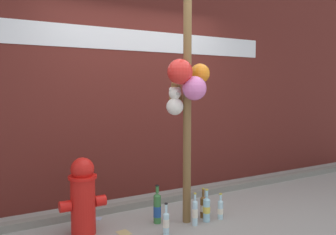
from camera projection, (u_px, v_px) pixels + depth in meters
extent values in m
plane|color=gray|center=(197.00, 233.00, 3.49)|extent=(14.00, 14.00, 0.00)
cube|color=#561E19|center=(133.00, 66.00, 4.66)|extent=(10.00, 0.20, 3.47)
cube|color=silver|center=(87.00, 37.00, 4.22)|extent=(5.46, 0.01, 0.27)
cube|color=slate|center=(152.00, 201.00, 4.34)|extent=(8.00, 0.12, 0.08)
cylinder|color=brown|center=(187.00, 96.00, 3.67)|extent=(0.09, 0.09, 2.70)
sphere|color=orange|center=(200.00, 74.00, 3.82)|extent=(0.22, 0.22, 0.22)
sphere|color=red|center=(180.00, 72.00, 3.54)|extent=(0.26, 0.26, 0.26)
sphere|color=#D66BB2|center=(194.00, 88.00, 3.57)|extent=(0.25, 0.25, 0.25)
sphere|color=brown|center=(176.00, 98.00, 3.74)|extent=(0.15, 0.15, 0.15)
sphere|color=brown|center=(176.00, 87.00, 3.73)|extent=(0.11, 0.11, 0.11)
sphere|color=brown|center=(173.00, 84.00, 3.71)|extent=(0.04, 0.04, 0.04)
sphere|color=brown|center=(179.00, 84.00, 3.75)|extent=(0.04, 0.04, 0.04)
sphere|color=brown|center=(178.00, 87.00, 3.69)|extent=(0.04, 0.04, 0.04)
sphere|color=silver|center=(175.00, 107.00, 3.65)|extent=(0.18, 0.18, 0.18)
sphere|color=silver|center=(175.00, 93.00, 3.64)|extent=(0.13, 0.13, 0.13)
sphere|color=silver|center=(171.00, 90.00, 3.62)|extent=(0.05, 0.05, 0.05)
sphere|color=silver|center=(178.00, 89.00, 3.66)|extent=(0.05, 0.05, 0.05)
sphere|color=#9D9992|center=(178.00, 93.00, 3.59)|extent=(0.05, 0.05, 0.05)
cylinder|color=red|center=(83.00, 206.00, 3.45)|extent=(0.24, 0.24, 0.56)
cylinder|color=red|center=(83.00, 177.00, 3.43)|extent=(0.28, 0.28, 0.03)
sphere|color=red|center=(82.00, 169.00, 3.42)|extent=(0.23, 0.23, 0.23)
cylinder|color=red|center=(65.00, 206.00, 3.36)|extent=(0.11, 0.11, 0.11)
cylinder|color=red|center=(100.00, 201.00, 3.53)|extent=(0.11, 0.11, 0.11)
cylinder|color=#93CCE0|center=(207.00, 211.00, 3.79)|extent=(0.08, 0.08, 0.24)
cone|color=#93CCE0|center=(207.00, 198.00, 3.77)|extent=(0.08, 0.08, 0.03)
cylinder|color=#93CCE0|center=(207.00, 194.00, 3.77)|extent=(0.03, 0.03, 0.07)
cylinder|color=#D8C64C|center=(207.00, 210.00, 3.78)|extent=(0.08, 0.08, 0.07)
cylinder|color=gold|center=(207.00, 190.00, 3.77)|extent=(0.04, 0.04, 0.01)
cylinder|color=#B2DBEA|center=(220.00, 210.00, 3.86)|extent=(0.06, 0.06, 0.20)
cone|color=#B2DBEA|center=(221.00, 200.00, 3.85)|extent=(0.06, 0.06, 0.02)
cylinder|color=#B2DBEA|center=(221.00, 197.00, 3.85)|extent=(0.03, 0.03, 0.05)
cylinder|color=silver|center=(220.00, 211.00, 3.86)|extent=(0.06, 0.06, 0.06)
cylinder|color=gold|center=(221.00, 194.00, 3.84)|extent=(0.03, 0.03, 0.01)
cylinder|color=#B2DBEA|center=(195.00, 213.00, 3.68)|extent=(0.06, 0.06, 0.25)
cone|color=#B2DBEA|center=(195.00, 201.00, 3.67)|extent=(0.06, 0.06, 0.02)
cylinder|color=#B2DBEA|center=(195.00, 197.00, 3.66)|extent=(0.02, 0.02, 0.06)
cylinder|color=silver|center=(195.00, 213.00, 3.68)|extent=(0.06, 0.06, 0.09)
cylinder|color=gold|center=(195.00, 193.00, 3.66)|extent=(0.03, 0.03, 0.01)
cylinder|color=brown|center=(203.00, 208.00, 3.90)|extent=(0.06, 0.06, 0.22)
cone|color=brown|center=(203.00, 197.00, 3.89)|extent=(0.06, 0.06, 0.03)
cylinder|color=brown|center=(203.00, 193.00, 3.88)|extent=(0.02, 0.02, 0.08)
cylinder|color=silver|center=(203.00, 208.00, 3.90)|extent=(0.07, 0.07, 0.08)
cylinder|color=gold|center=(203.00, 189.00, 3.88)|extent=(0.03, 0.03, 0.01)
cylinder|color=#337038|center=(157.00, 209.00, 3.74)|extent=(0.08, 0.08, 0.30)
cone|color=#337038|center=(157.00, 194.00, 3.72)|extent=(0.08, 0.08, 0.03)
cylinder|color=#337038|center=(157.00, 189.00, 3.72)|extent=(0.04, 0.04, 0.07)
cylinder|color=#1E478C|center=(157.00, 211.00, 3.74)|extent=(0.08, 0.08, 0.12)
cylinder|color=black|center=(157.00, 185.00, 3.72)|extent=(0.04, 0.04, 0.01)
cylinder|color=#B2DBEA|center=(166.00, 224.00, 3.44)|extent=(0.06, 0.06, 0.21)
cone|color=#B2DBEA|center=(166.00, 213.00, 3.43)|extent=(0.06, 0.06, 0.02)
cylinder|color=#B2DBEA|center=(166.00, 208.00, 3.43)|extent=(0.03, 0.03, 0.07)
cylinder|color=silver|center=(166.00, 223.00, 3.44)|extent=(0.06, 0.06, 0.08)
cylinder|color=black|center=(166.00, 204.00, 3.42)|extent=(0.03, 0.03, 0.01)
cube|color=tan|center=(124.00, 233.00, 3.49)|extent=(0.13, 0.15, 0.01)
cube|color=#8C99B2|center=(98.00, 219.00, 3.86)|extent=(0.12, 0.12, 0.01)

